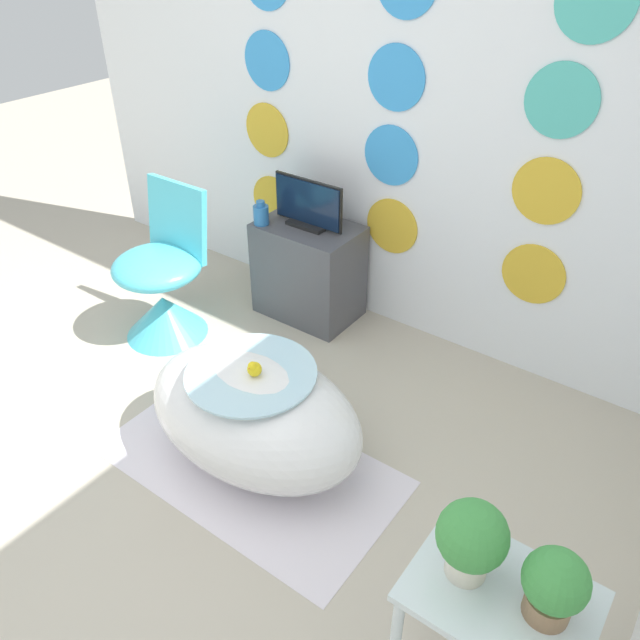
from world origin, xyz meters
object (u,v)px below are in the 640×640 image
(vase, at_px, (261,214))
(potted_plant_right, at_px, (554,585))
(bathtub, at_px, (254,413))
(potted_plant_left, at_px, (472,539))
(tv, at_px, (308,206))
(chair, at_px, (163,290))

(vase, distance_m, potted_plant_right, 2.40)
(bathtub, relative_size, potted_plant_right, 4.68)
(potted_plant_left, bearing_deg, vase, 144.41)
(bathtub, height_order, vase, vase)
(tv, relative_size, vase, 3.22)
(chair, relative_size, potted_plant_right, 3.85)
(chair, bearing_deg, potted_plant_right, -18.78)
(bathtub, xyz_separation_m, chair, (-1.01, 0.41, 0.04))
(chair, distance_m, tv, 0.90)
(tv, height_order, potted_plant_left, tv)
(tv, xyz_separation_m, potted_plant_left, (1.59, -1.43, 0.03))
(potted_plant_right, bearing_deg, vase, 147.52)
(bathtub, xyz_separation_m, vase, (-0.72, 0.91, 0.37))
(potted_plant_left, xyz_separation_m, potted_plant_right, (0.21, 0.01, -0.02))
(chair, height_order, tv, chair)
(potted_plant_left, bearing_deg, bathtub, 160.58)
(vase, height_order, potted_plant_left, potted_plant_left)
(bathtub, distance_m, potted_plant_right, 1.43)
(potted_plant_right, bearing_deg, potted_plant_left, -177.37)
(potted_plant_right, bearing_deg, chair, 161.22)
(tv, bearing_deg, bathtub, -64.53)
(chair, relative_size, tv, 1.93)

